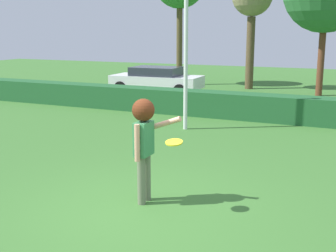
{
  "coord_description": "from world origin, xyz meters",
  "views": [
    {
      "loc": [
        3.26,
        -6.06,
        2.92
      ],
      "look_at": [
        -0.09,
        1.36,
        1.15
      ],
      "focal_mm": 47.3,
      "sensor_mm": 36.0,
      "label": 1
    }
  ],
  "objects_px": {
    "frisbee": "(174,142)",
    "lamppost": "(186,29)",
    "bare_elm_tree": "(252,0)",
    "parked_car_white": "(157,79)",
    "person": "(144,135)"
  },
  "relations": [
    {
      "from": "frisbee",
      "to": "lamppost",
      "type": "relative_size",
      "value": 0.05
    },
    {
      "from": "frisbee",
      "to": "bare_elm_tree",
      "type": "distance_m",
      "value": 16.44
    },
    {
      "from": "frisbee",
      "to": "parked_car_white",
      "type": "bearing_deg",
      "value": 116.86
    },
    {
      "from": "lamppost",
      "to": "parked_car_white",
      "type": "bearing_deg",
      "value": 122.12
    },
    {
      "from": "lamppost",
      "to": "bare_elm_tree",
      "type": "xyz_separation_m",
      "value": [
        -0.58,
        10.04,
        1.42
      ]
    },
    {
      "from": "person",
      "to": "bare_elm_tree",
      "type": "relative_size",
      "value": 0.33
    },
    {
      "from": "person",
      "to": "parked_car_white",
      "type": "xyz_separation_m",
      "value": [
        -5.63,
        12.18,
        -0.5
      ]
    },
    {
      "from": "frisbee",
      "to": "lamppost",
      "type": "height_order",
      "value": "lamppost"
    },
    {
      "from": "person",
      "to": "bare_elm_tree",
      "type": "distance_m",
      "value": 16.15
    },
    {
      "from": "person",
      "to": "parked_car_white",
      "type": "relative_size",
      "value": 0.42
    },
    {
      "from": "frisbee",
      "to": "parked_car_white",
      "type": "height_order",
      "value": "parked_car_white"
    },
    {
      "from": "bare_elm_tree",
      "to": "parked_car_white",
      "type": "bearing_deg",
      "value": -135.09
    },
    {
      "from": "person",
      "to": "frisbee",
      "type": "bearing_deg",
      "value": -17.55
    },
    {
      "from": "frisbee",
      "to": "bare_elm_tree",
      "type": "xyz_separation_m",
      "value": [
        -2.75,
        15.89,
        3.19
      ]
    },
    {
      "from": "lamppost",
      "to": "parked_car_white",
      "type": "relative_size",
      "value": 1.24
    }
  ]
}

